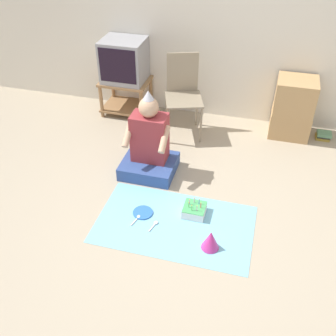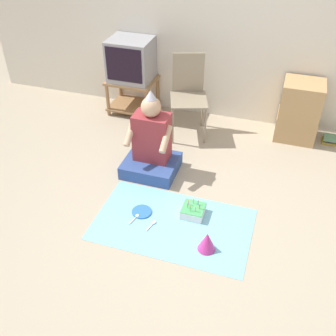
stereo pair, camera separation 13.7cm
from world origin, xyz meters
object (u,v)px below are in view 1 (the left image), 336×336
object	(u,v)px
party_hat_blue	(211,240)
birthday_cake	(194,210)
book_pile	(323,135)
person_seated	(149,147)
folding_chair	(183,90)
cardboard_box_stack	(293,108)
paper_plate	(143,212)
tv	(124,60)

from	to	relation	value
party_hat_blue	birthday_cake	bearing A→B (deg)	120.23
book_pile	person_seated	world-z (taller)	person_seated
birthday_cake	folding_chair	bearing A→B (deg)	107.87
cardboard_box_stack	paper_plate	world-z (taller)	cardboard_box_stack
person_seated	birthday_cake	distance (m)	0.82
tv	cardboard_box_stack	world-z (taller)	tv
book_pile	birthday_cake	size ratio (longest dim) A/B	0.85
folding_chair	person_seated	bearing A→B (deg)	-98.78
folding_chair	cardboard_box_stack	bearing A→B (deg)	11.06
person_seated	paper_plate	size ratio (longest dim) A/B	4.94
party_hat_blue	paper_plate	size ratio (longest dim) A/B	0.97
birthday_cake	party_hat_blue	xyz separation A→B (m)	(0.21, -0.36, 0.05)
person_seated	cardboard_box_stack	bearing A→B (deg)	39.15
book_pile	birthday_cake	xyz separation A→B (m)	(-1.19, -1.64, 0.01)
tv	folding_chair	size ratio (longest dim) A/B	0.55
book_pile	paper_plate	xyz separation A→B (m)	(-1.65, -1.76, -0.03)
cardboard_box_stack	book_pile	distance (m)	0.50
party_hat_blue	person_seated	bearing A→B (deg)	131.99
person_seated	paper_plate	distance (m)	0.71
person_seated	book_pile	bearing A→B (deg)	32.13
paper_plate	cardboard_box_stack	bearing A→B (deg)	54.77
birthday_cake	paper_plate	size ratio (longest dim) A/B	1.10
book_pile	paper_plate	distance (m)	2.41
folding_chair	person_seated	size ratio (longest dim) A/B	1.02
cardboard_box_stack	book_pile	size ratio (longest dim) A/B	4.02
birthday_cake	party_hat_blue	size ratio (longest dim) A/B	1.14
book_pile	birthday_cake	bearing A→B (deg)	-125.96
paper_plate	book_pile	bearing A→B (deg)	46.88
folding_chair	book_pile	distance (m)	1.73
cardboard_box_stack	person_seated	distance (m)	1.77
birthday_cake	party_hat_blue	world-z (taller)	party_hat_blue
cardboard_box_stack	book_pile	bearing A→B (deg)	-0.40
folding_chair	book_pile	bearing A→B (deg)	8.29
paper_plate	person_seated	bearing A→B (deg)	101.47
tv	birthday_cake	bearing A→B (deg)	-52.95
cardboard_box_stack	party_hat_blue	xyz separation A→B (m)	(-0.58, -2.01, -0.25)
book_pile	party_hat_blue	bearing A→B (deg)	-116.04
person_seated	tv	bearing A→B (deg)	120.30
birthday_cake	party_hat_blue	distance (m)	0.42
party_hat_blue	paper_plate	distance (m)	0.72
book_pile	paper_plate	size ratio (longest dim) A/B	0.94
folding_chair	birthday_cake	distance (m)	1.55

